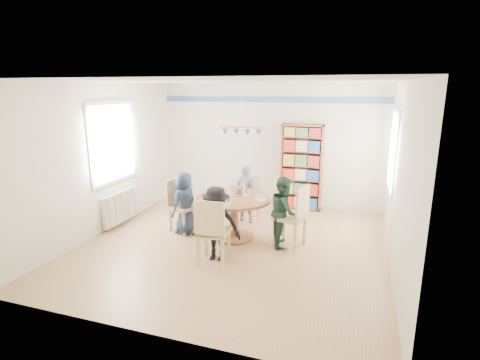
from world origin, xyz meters
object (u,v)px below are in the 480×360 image
at_px(chair_right, 295,214).
at_px(chair_near, 212,229).
at_px(person_left, 185,203).
at_px(chair_far, 249,196).
at_px(person_near, 216,224).
at_px(bookshelf, 301,168).
at_px(radiator, 121,207).
at_px(dining_table, 234,208).
at_px(person_right, 284,211).
at_px(chair_left, 180,203).
at_px(person_far, 246,194).

relative_size(chair_right, chair_near, 1.03).
bearing_deg(person_left, chair_far, 153.59).
height_order(chair_right, person_near, person_near).
xyz_separation_m(person_left, bookshelf, (1.78, 2.06, 0.34)).
bearing_deg(radiator, person_left, -0.71).
xyz_separation_m(chair_near, person_left, (-0.96, 1.04, 0.00)).
height_order(dining_table, bookshelf, bookshelf).
relative_size(chair_right, person_right, 0.89).
distance_m(chair_left, person_right, 1.96).
xyz_separation_m(dining_table, chair_left, (-1.07, 0.04, -0.02)).
height_order(person_right, person_far, person_right).
height_order(dining_table, person_left, person_left).
bearing_deg(dining_table, radiator, -179.34).
height_order(chair_left, chair_near, chair_near).
distance_m(person_far, person_near, 1.77).
distance_m(chair_far, chair_near, 2.12).
distance_m(chair_right, chair_near, 1.48).
relative_size(radiator, person_near, 0.85).
relative_size(dining_table, person_right, 1.09).
bearing_deg(radiator, dining_table, 0.66).
bearing_deg(bookshelf, chair_right, -83.37).
height_order(person_far, bookshelf, bookshelf).
bearing_deg(chair_far, radiator, -155.25).
height_order(chair_far, person_far, person_far).
bearing_deg(dining_table, person_far, 93.17).
height_order(person_right, person_near, person_right).
height_order(chair_near, person_right, person_right).
relative_size(dining_table, person_near, 1.11).
bearing_deg(radiator, chair_near, -24.10).
xyz_separation_m(chair_far, person_near, (0.06, -1.93, 0.09)).
relative_size(radiator, chair_right, 0.95).
distance_m(person_right, person_near, 1.23).
bearing_deg(person_far, chair_far, -83.86).
height_order(chair_far, person_right, person_right).
distance_m(person_right, bookshelf, 2.06).
distance_m(radiator, dining_table, 2.34).
distance_m(dining_table, person_far, 0.87).
distance_m(radiator, bookshelf, 3.82).
bearing_deg(chair_right, person_near, -141.15).
distance_m(chair_right, bookshelf, 2.10).
xyz_separation_m(chair_right, bookshelf, (-0.24, 2.06, 0.33)).
relative_size(chair_far, chair_near, 0.87).
bearing_deg(bookshelf, dining_table, -112.75).
bearing_deg(person_near, chair_left, 133.76).
distance_m(person_far, bookshelf, 1.49).
bearing_deg(person_right, dining_table, 74.22).
xyz_separation_m(chair_left, chair_right, (2.15, -0.08, 0.04)).
relative_size(chair_left, person_far, 0.84).
bearing_deg(chair_far, chair_near, -88.36).
height_order(radiator, chair_right, chair_right).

